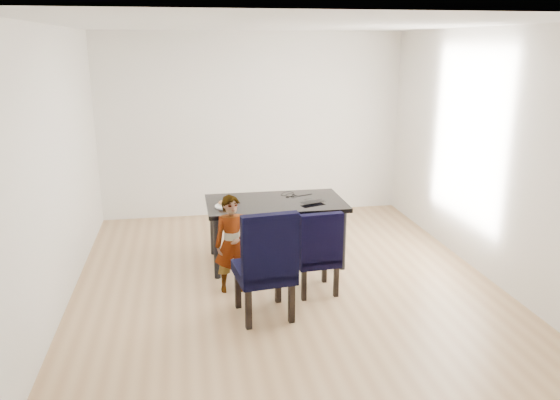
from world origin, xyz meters
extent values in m
cube|color=tan|center=(0.00, 0.00, -0.01)|extent=(4.50, 5.00, 0.01)
cube|color=white|center=(0.00, 0.00, 2.71)|extent=(4.50, 5.00, 0.01)
cube|color=white|center=(0.00, 2.50, 1.35)|extent=(4.50, 0.01, 2.70)
cube|color=beige|center=(0.00, -2.50, 1.35)|extent=(4.50, 0.01, 2.70)
cube|color=white|center=(-2.25, 0.00, 1.35)|extent=(0.01, 5.00, 2.70)
cube|color=silver|center=(2.25, 0.00, 1.35)|extent=(0.01, 5.00, 2.70)
cube|color=black|center=(0.00, 0.50, 0.38)|extent=(1.60, 0.90, 0.75)
cube|color=black|center=(-0.34, -0.81, 0.54)|extent=(0.58, 0.60, 1.09)
cube|color=black|center=(0.27, -0.38, 0.46)|extent=(0.47, 0.49, 0.91)
imported|color=#FFA115|center=(-0.57, -0.21, 0.52)|extent=(0.39, 0.27, 1.04)
cylinder|color=white|center=(-0.59, 0.38, 0.76)|extent=(0.31, 0.31, 0.01)
ellipsoid|color=#C78447|center=(-0.59, 0.39, 0.80)|extent=(0.18, 0.13, 0.07)
imported|color=black|center=(0.40, 0.37, 0.76)|extent=(0.33, 0.27, 0.02)
torus|color=black|center=(0.22, 0.67, 0.75)|extent=(0.16, 0.16, 0.01)
camera|label=1|loc=(-1.02, -5.52, 2.52)|focal=35.00mm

